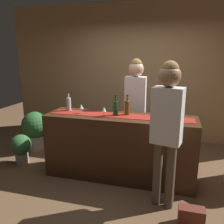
{
  "coord_description": "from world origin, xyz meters",
  "views": [
    {
      "loc": [
        0.75,
        -3.21,
        1.86
      ],
      "look_at": [
        -0.12,
        0.0,
        1.02
      ],
      "focal_mm": 37.39,
      "sensor_mm": 36.0,
      "label": 1
    }
  ],
  "objects_px": {
    "wine_glass_near_customer": "(81,107)",
    "wine_bottle_amber": "(127,107)",
    "wine_bottle_clear": "(69,104)",
    "wine_bottle_green": "(116,108)",
    "bartender": "(135,99)",
    "potted_plant_tall": "(36,128)",
    "wine_glass_mid_counter": "(104,110)",
    "potted_plant_small": "(21,147)",
    "handbag": "(191,217)",
    "customer_sipping": "(167,120)"
  },
  "relations": [
    {
      "from": "wine_bottle_amber",
      "to": "wine_glass_near_customer",
      "type": "relative_size",
      "value": 2.1
    },
    {
      "from": "potted_plant_tall",
      "to": "bartender",
      "type": "bearing_deg",
      "value": -0.46
    },
    {
      "from": "wine_glass_mid_counter",
      "to": "handbag",
      "type": "bearing_deg",
      "value": -31.16
    },
    {
      "from": "wine_glass_mid_counter",
      "to": "potted_plant_tall",
      "type": "relative_size",
      "value": 0.19
    },
    {
      "from": "wine_glass_near_customer",
      "to": "handbag",
      "type": "distance_m",
      "value": 2.04
    },
    {
      "from": "bartender",
      "to": "potted_plant_small",
      "type": "height_order",
      "value": "bartender"
    },
    {
      "from": "wine_bottle_clear",
      "to": "wine_glass_mid_counter",
      "type": "bearing_deg",
      "value": -17.17
    },
    {
      "from": "potted_plant_tall",
      "to": "wine_bottle_clear",
      "type": "bearing_deg",
      "value": -27.26
    },
    {
      "from": "wine_glass_mid_counter",
      "to": "bartender",
      "type": "bearing_deg",
      "value": 64.03
    },
    {
      "from": "customer_sipping",
      "to": "potted_plant_small",
      "type": "relative_size",
      "value": 3.47
    },
    {
      "from": "potted_plant_tall",
      "to": "wine_glass_mid_counter",
      "type": "bearing_deg",
      "value": -23.44
    },
    {
      "from": "wine_bottle_clear",
      "to": "wine_bottle_green",
      "type": "bearing_deg",
      "value": -6.62
    },
    {
      "from": "potted_plant_tall",
      "to": "handbag",
      "type": "distance_m",
      "value": 3.21
    },
    {
      "from": "wine_bottle_green",
      "to": "handbag",
      "type": "bearing_deg",
      "value": -38.12
    },
    {
      "from": "customer_sipping",
      "to": "potted_plant_tall",
      "type": "height_order",
      "value": "customer_sipping"
    },
    {
      "from": "bartender",
      "to": "potted_plant_tall",
      "type": "relative_size",
      "value": 2.33
    },
    {
      "from": "wine_bottle_green",
      "to": "wine_glass_near_customer",
      "type": "xyz_separation_m",
      "value": [
        -0.52,
        -0.03,
        -0.01
      ]
    },
    {
      "from": "wine_glass_near_customer",
      "to": "potted_plant_tall",
      "type": "xyz_separation_m",
      "value": [
        -1.25,
        0.63,
        -0.63
      ]
    },
    {
      "from": "wine_bottle_green",
      "to": "customer_sipping",
      "type": "bearing_deg",
      "value": -36.57
    },
    {
      "from": "handbag",
      "to": "wine_glass_mid_counter",
      "type": "bearing_deg",
      "value": 148.84
    },
    {
      "from": "handbag",
      "to": "bartender",
      "type": "bearing_deg",
      "value": 121.88
    },
    {
      "from": "wine_bottle_amber",
      "to": "bartender",
      "type": "xyz_separation_m",
      "value": [
        0.03,
        0.5,
        0.03
      ]
    },
    {
      "from": "wine_bottle_clear",
      "to": "handbag",
      "type": "xyz_separation_m",
      "value": [
        1.87,
        -0.94,
        -0.97
      ]
    },
    {
      "from": "potted_plant_small",
      "to": "wine_glass_near_customer",
      "type": "bearing_deg",
      "value": -0.76
    },
    {
      "from": "wine_bottle_green",
      "to": "wine_bottle_amber",
      "type": "distance_m",
      "value": 0.18
    },
    {
      "from": "potted_plant_tall",
      "to": "wine_bottle_green",
      "type": "bearing_deg",
      "value": -18.65
    },
    {
      "from": "wine_bottle_amber",
      "to": "bartender",
      "type": "distance_m",
      "value": 0.5
    },
    {
      "from": "wine_bottle_amber",
      "to": "bartender",
      "type": "bearing_deg",
      "value": 86.1
    },
    {
      "from": "bartender",
      "to": "potted_plant_small",
      "type": "bearing_deg",
      "value": 16.54
    },
    {
      "from": "wine_bottle_green",
      "to": "potted_plant_small",
      "type": "bearing_deg",
      "value": -179.36
    },
    {
      "from": "customer_sipping",
      "to": "potted_plant_tall",
      "type": "xyz_separation_m",
      "value": [
        -2.52,
        1.16,
        -0.68
      ]
    },
    {
      "from": "wine_glass_near_customer",
      "to": "potted_plant_small",
      "type": "distance_m",
      "value": 1.38
    },
    {
      "from": "bartender",
      "to": "wine_bottle_green",
      "type": "bearing_deg",
      "value": 70.42
    },
    {
      "from": "wine_glass_near_customer",
      "to": "handbag",
      "type": "relative_size",
      "value": 0.51
    },
    {
      "from": "wine_glass_near_customer",
      "to": "wine_bottle_green",
      "type": "bearing_deg",
      "value": 3.69
    },
    {
      "from": "wine_glass_near_customer",
      "to": "handbag",
      "type": "bearing_deg",
      "value": -26.91
    },
    {
      "from": "wine_bottle_green",
      "to": "wine_bottle_amber",
      "type": "relative_size",
      "value": 1.0
    },
    {
      "from": "wine_glass_near_customer",
      "to": "potted_plant_tall",
      "type": "bearing_deg",
      "value": 153.15
    },
    {
      "from": "wine_bottle_green",
      "to": "customer_sipping",
      "type": "relative_size",
      "value": 0.17
    },
    {
      "from": "wine_glass_near_customer",
      "to": "wine_bottle_amber",
      "type": "bearing_deg",
      "value": 9.52
    },
    {
      "from": "wine_bottle_clear",
      "to": "wine_bottle_amber",
      "type": "height_order",
      "value": "same"
    },
    {
      "from": "potted_plant_small",
      "to": "handbag",
      "type": "bearing_deg",
      "value": -16.8
    },
    {
      "from": "bartender",
      "to": "customer_sipping",
      "type": "distance_m",
      "value": 1.27
    },
    {
      "from": "wine_glass_mid_counter",
      "to": "customer_sipping",
      "type": "relative_size",
      "value": 0.08
    },
    {
      "from": "wine_bottle_clear",
      "to": "bartender",
      "type": "relative_size",
      "value": 0.17
    },
    {
      "from": "wine_bottle_green",
      "to": "potted_plant_tall",
      "type": "height_order",
      "value": "wine_bottle_green"
    },
    {
      "from": "wine_bottle_green",
      "to": "wine_glass_mid_counter",
      "type": "height_order",
      "value": "wine_bottle_green"
    },
    {
      "from": "potted_plant_small",
      "to": "wine_bottle_amber",
      "type": "bearing_deg",
      "value": 3.11
    },
    {
      "from": "bartender",
      "to": "handbag",
      "type": "xyz_separation_m",
      "value": [
        0.89,
        -1.43,
        -1.0
      ]
    },
    {
      "from": "bartender",
      "to": "handbag",
      "type": "relative_size",
      "value": 6.35
    }
  ]
}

